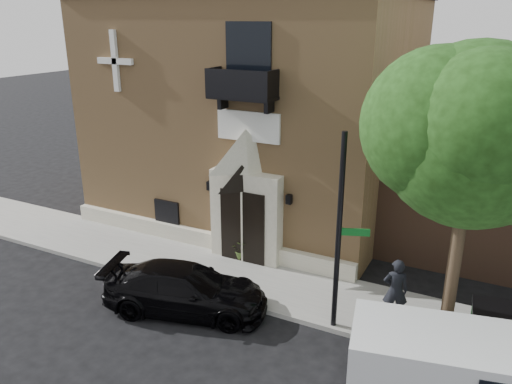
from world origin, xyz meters
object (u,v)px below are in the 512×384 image
black_sedan (186,289)px  cargo_van (477,377)px  dumpster (511,334)px  pedestrian_near (395,290)px  fire_hydrant (448,340)px  street_sign (339,234)px

black_sedan → cargo_van: bearing=-111.1°
dumpster → black_sedan: bearing=-173.7°
pedestrian_near → fire_hydrant: bearing=135.4°
street_sign → cargo_van: bearing=-47.0°
black_sedan → street_sign: (4.25, 1.09, 2.23)m
cargo_van → pedestrian_near: (-2.33, 2.83, -0.03)m
street_sign → pedestrian_near: bearing=13.7°
cargo_van → pedestrian_near: pedestrian_near is taller
cargo_van → dumpster: (0.65, 2.54, -0.33)m
cargo_van → dumpster: 2.65m
street_sign → fire_hydrant: street_sign is taller
street_sign → fire_hydrant: size_ratio=7.51×
fire_hydrant → street_sign: bearing=-176.9°
pedestrian_near → dumpster: bearing=157.1°
black_sedan → pedestrian_near: 6.04m
cargo_van → pedestrian_near: 3.66m
pedestrian_near → cargo_van: bearing=112.0°
street_sign → dumpster: size_ratio=2.68×
black_sedan → fire_hydrant: (7.23, 1.25, -0.19)m
cargo_van → street_sign: street_sign is taller
street_sign → pedestrian_near: 2.51m
dumpster → pedestrian_near: 3.01m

